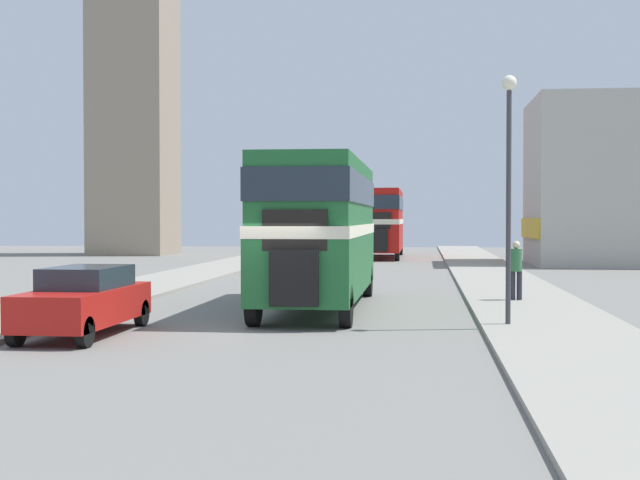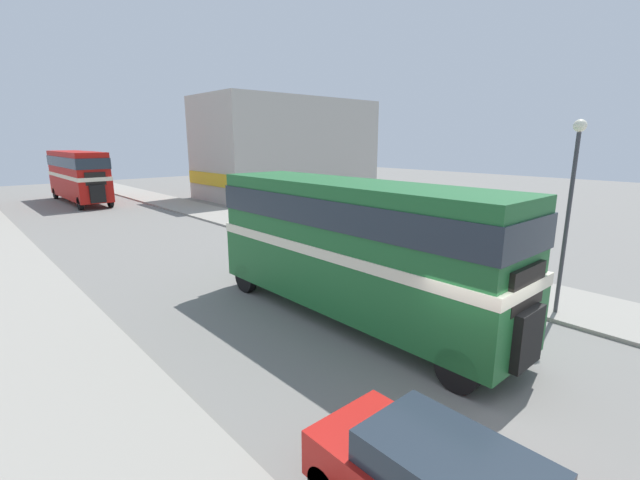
% 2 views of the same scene
% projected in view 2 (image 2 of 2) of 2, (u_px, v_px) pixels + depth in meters
% --- Properties ---
extents(ground_plane, '(120.00, 120.00, 0.00)m').
position_uv_depth(ground_plane, '(482.00, 390.00, 9.45)').
color(ground_plane, slate).
extents(sidewalk_right, '(3.50, 120.00, 0.12)m').
position_uv_depth(sidewalk_right, '(586.00, 309.00, 13.81)').
color(sidewalk_right, gray).
rests_on(sidewalk_right, ground_plane).
extents(double_decker_bus, '(2.56, 10.58, 4.22)m').
position_uv_depth(double_decker_bus, '(353.00, 240.00, 12.72)').
color(double_decker_bus, '#1E602D').
rests_on(double_decker_bus, ground_plane).
extents(bus_distant, '(2.54, 11.05, 4.46)m').
position_uv_depth(bus_distant, '(78.00, 173.00, 37.24)').
color(bus_distant, '#B2140F').
rests_on(bus_distant, ground_plane).
extents(pedestrian_walking, '(0.36, 0.36, 1.80)m').
position_uv_depth(pedestrian_walking, '(409.00, 242.00, 18.37)').
color(pedestrian_walking, '#282833').
rests_on(pedestrian_walking, sidewalk_right).
extents(street_lamp, '(0.36, 0.36, 5.86)m').
position_uv_depth(street_lamp, '(571.00, 190.00, 12.60)').
color(street_lamp, '#38383D').
rests_on(street_lamp, sidewalk_right).
extents(shop_building_block, '(17.57, 8.37, 9.34)m').
position_uv_depth(shop_building_block, '(288.00, 148.00, 42.79)').
color(shop_building_block, '#B2ADA3').
rests_on(shop_building_block, ground_plane).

